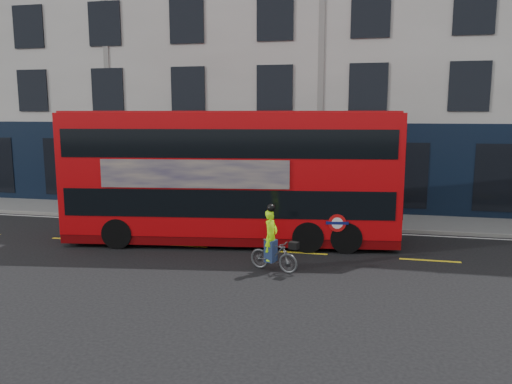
% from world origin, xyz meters
% --- Properties ---
extents(ground, '(120.00, 120.00, 0.00)m').
position_xyz_m(ground, '(0.00, 0.00, 0.00)').
color(ground, black).
rests_on(ground, ground).
extents(pavement, '(60.00, 3.00, 0.12)m').
position_xyz_m(pavement, '(0.00, 6.50, 0.06)').
color(pavement, slate).
rests_on(pavement, ground).
extents(kerb, '(60.00, 0.12, 0.13)m').
position_xyz_m(kerb, '(0.00, 5.00, 0.07)').
color(kerb, gray).
rests_on(kerb, ground).
extents(building_terrace, '(50.00, 10.07, 15.00)m').
position_xyz_m(building_terrace, '(0.00, 12.94, 7.49)').
color(building_terrace, beige).
rests_on(building_terrace, ground).
extents(road_edge_line, '(58.00, 0.10, 0.01)m').
position_xyz_m(road_edge_line, '(0.00, 4.70, 0.00)').
color(road_edge_line, silver).
rests_on(road_edge_line, ground).
extents(lane_dashes, '(58.00, 0.12, 0.01)m').
position_xyz_m(lane_dashes, '(0.00, 1.50, 0.00)').
color(lane_dashes, yellow).
rests_on(lane_dashes, ground).
extents(bus, '(11.42, 4.03, 4.51)m').
position_xyz_m(bus, '(-2.47, 2.41, 2.31)').
color(bus, red).
rests_on(bus, ground).
extents(cyclist, '(1.57, 0.89, 1.94)m').
position_xyz_m(cyclist, '(-0.51, -0.49, 0.65)').
color(cyclist, '#494C4E').
rests_on(cyclist, ground).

